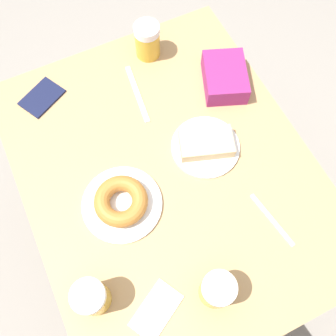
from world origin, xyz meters
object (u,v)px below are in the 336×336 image
(knife, at_px, (137,93))
(passport_near_edge, at_px, (42,97))
(beer_mug_center, at_px, (92,297))
(napkin_folded, at_px, (156,311))
(beer_mug_right, at_px, (217,290))
(plate_with_cake, at_px, (206,145))
(blue_pouch, at_px, (225,77))
(plate_with_donut, at_px, (121,202))
(fork, at_px, (272,220))
(beer_mug_left, at_px, (147,41))

(knife, bearing_deg, passport_near_edge, -22.60)
(beer_mug_center, relative_size, napkin_folded, 0.77)
(passport_near_edge, bearing_deg, beer_mug_right, 105.73)
(beer_mug_center, bearing_deg, knife, -123.38)
(plate_with_cake, xyz_separation_m, blue_pouch, (-0.16, -0.18, 0.01))
(plate_with_donut, relative_size, fork, 1.29)
(beer_mug_center, height_order, beer_mug_right, same)
(plate_with_donut, relative_size, beer_mug_left, 1.87)
(beer_mug_left, xyz_separation_m, blue_pouch, (-0.16, 0.21, -0.03))
(plate_with_cake, height_order, knife, plate_with_cake)
(plate_with_cake, distance_m, knife, 0.28)
(plate_with_cake, xyz_separation_m, beer_mug_center, (0.44, 0.25, 0.04))
(fork, height_order, passport_near_edge, passport_near_edge)
(passport_near_edge, distance_m, blue_pouch, 0.57)
(plate_with_donut, height_order, napkin_folded, plate_with_donut)
(beer_mug_center, relative_size, passport_near_edge, 0.77)
(beer_mug_right, xyz_separation_m, blue_pouch, (-0.33, -0.54, -0.03))
(beer_mug_center, height_order, knife, beer_mug_center)
(knife, bearing_deg, napkin_folded, 70.43)
(plate_with_donut, height_order, fork, plate_with_donut)
(beer_mug_right, relative_size, passport_near_edge, 0.77)
(napkin_folded, bearing_deg, knife, -109.57)
(plate_with_donut, distance_m, blue_pouch, 0.50)
(beer_mug_left, relative_size, beer_mug_center, 1.00)
(plate_with_donut, distance_m, beer_mug_center, 0.25)
(plate_with_donut, bearing_deg, passport_near_edge, -78.14)
(beer_mug_right, height_order, passport_near_edge, beer_mug_right)
(plate_with_cake, distance_m, beer_mug_center, 0.51)
(napkin_folded, bearing_deg, passport_near_edge, -85.26)
(beer_mug_right, distance_m, napkin_folded, 0.16)
(napkin_folded, distance_m, fork, 0.39)
(passport_near_edge, height_order, blue_pouch, blue_pouch)
(beer_mug_left, bearing_deg, plate_with_cake, 91.04)
(knife, height_order, passport_near_edge, passport_near_edge)
(fork, bearing_deg, passport_near_edge, -55.75)
(knife, bearing_deg, fork, 107.25)
(fork, distance_m, passport_near_edge, 0.78)
(napkin_folded, height_order, blue_pouch, blue_pouch)
(napkin_folded, bearing_deg, beer_mug_center, -35.64)
(beer_mug_right, bearing_deg, plate_with_cake, -114.77)
(passport_near_edge, bearing_deg, plate_with_donut, 101.86)
(beer_mug_left, relative_size, knife, 0.54)
(beer_mug_left, xyz_separation_m, knife, (0.10, 0.13, -0.06))
(plate_with_donut, distance_m, beer_mug_left, 0.53)
(fork, distance_m, blue_pouch, 0.46)
(blue_pouch, bearing_deg, fork, 77.68)
(plate_with_donut, xyz_separation_m, knife, (-0.18, -0.31, -0.02))
(plate_with_donut, xyz_separation_m, beer_mug_left, (-0.28, -0.45, 0.04))
(blue_pouch, bearing_deg, beer_mug_left, -52.28)
(fork, bearing_deg, knife, -72.75)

